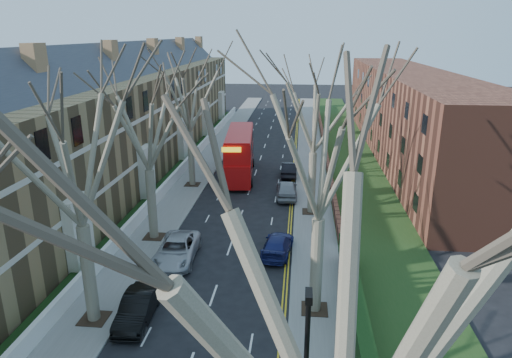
# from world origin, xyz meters

# --- Properties ---
(pavement_left) EXTENTS (3.00, 102.00, 0.12)m
(pavement_left) POSITION_xyz_m (-6.00, 39.00, 0.06)
(pavement_left) COLOR slate
(pavement_left) RESTS_ON ground
(pavement_right) EXTENTS (3.00, 102.00, 0.12)m
(pavement_right) POSITION_xyz_m (6.00, 39.00, 0.06)
(pavement_right) COLOR slate
(pavement_right) RESTS_ON ground
(terrace_left) EXTENTS (9.70, 78.00, 13.60)m
(terrace_left) POSITION_xyz_m (-13.65, 31.00, 5.53)
(terrace_left) COLOR olive
(terrace_left) RESTS_ON ground
(flats_right) EXTENTS (13.97, 54.00, 10.00)m
(flats_right) POSITION_xyz_m (17.46, 43.00, 4.98)
(flats_right) COLOR brown
(flats_right) RESTS_ON ground
(front_wall_left) EXTENTS (0.30, 78.00, 1.00)m
(front_wall_left) POSITION_xyz_m (-7.65, 31.00, 0.62)
(front_wall_left) COLOR white
(front_wall_left) RESTS_ON ground
(grass_verge_right) EXTENTS (6.00, 102.00, 0.06)m
(grass_verge_right) POSITION_xyz_m (10.50, 39.00, 0.15)
(grass_verge_right) COLOR #1F3E16
(grass_verge_right) RESTS_ON ground
(tree_left_mid) EXTENTS (10.50, 10.50, 14.71)m
(tree_left_mid) POSITION_xyz_m (-5.70, 6.00, 9.56)
(tree_left_mid) COLOR #6F664F
(tree_left_mid) RESTS_ON ground
(tree_left_far) EXTENTS (10.15, 10.15, 14.22)m
(tree_left_far) POSITION_xyz_m (-5.70, 16.00, 9.24)
(tree_left_far) COLOR #6F664F
(tree_left_far) RESTS_ON ground
(tree_left_dist) EXTENTS (10.50, 10.50, 14.71)m
(tree_left_dist) POSITION_xyz_m (-5.70, 28.00, 9.56)
(tree_left_dist) COLOR #6F664F
(tree_left_dist) RESTS_ON ground
(tree_right_near) EXTENTS (10.85, 10.85, 15.20)m
(tree_right_near) POSITION_xyz_m (5.70, -6.00, 9.86)
(tree_right_near) COLOR #6F664F
(tree_right_near) RESTS_ON ground
(tree_right_mid) EXTENTS (10.50, 10.50, 14.71)m
(tree_right_mid) POSITION_xyz_m (5.70, 8.00, 9.56)
(tree_right_mid) COLOR #6F664F
(tree_right_mid) RESTS_ON ground
(tree_right_far) EXTENTS (10.15, 10.15, 14.22)m
(tree_right_far) POSITION_xyz_m (5.70, 22.00, 9.24)
(tree_right_far) COLOR #6F664F
(tree_right_far) RESTS_ON ground
(double_decker_bus) EXTENTS (3.49, 11.23, 4.62)m
(double_decker_bus) POSITION_xyz_m (-1.50, 31.55, 2.27)
(double_decker_bus) COLOR red
(double_decker_bus) RESTS_ON ground
(car_left_mid) EXTENTS (1.70, 4.37, 1.42)m
(car_left_mid) POSITION_xyz_m (-3.45, 6.33, 0.71)
(car_left_mid) COLOR black
(car_left_mid) RESTS_ON ground
(car_left_far) EXTENTS (2.69, 5.45, 1.49)m
(car_left_far) POSITION_xyz_m (-3.16, 12.90, 0.74)
(car_left_far) COLOR #AAAAAF
(car_left_far) RESTS_ON ground
(car_right_near) EXTENTS (2.24, 4.60, 1.29)m
(car_right_near) POSITION_xyz_m (3.35, 14.51, 0.64)
(car_right_near) COLOR navy
(car_right_near) RESTS_ON ground
(car_right_mid) EXTENTS (2.06, 4.69, 1.57)m
(car_right_mid) POSITION_xyz_m (3.57, 25.61, 0.79)
(car_right_mid) COLOR gray
(car_right_mid) RESTS_ON ground
(car_right_far) EXTENTS (1.59, 4.47, 1.47)m
(car_right_far) POSITION_xyz_m (3.59, 32.16, 0.73)
(car_right_far) COLOR black
(car_right_far) RESTS_ON ground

